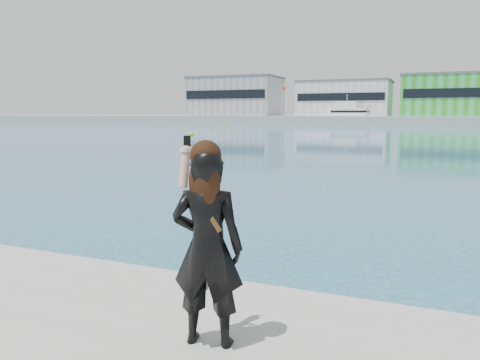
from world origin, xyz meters
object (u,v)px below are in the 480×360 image
object	(u,v)px
buoy_far	(228,126)
woman	(207,242)
motor_yacht	(352,116)
buoy_extra	(191,135)

from	to	relation	value
buoy_far	woman	world-z (taller)	woman
motor_yacht	buoy_far	xyz separation A→B (m)	(-19.88, -32.38, -2.11)
buoy_far	buoy_extra	size ratio (longest dim) A/B	1.00
motor_yacht	woman	distance (m)	119.87
buoy_extra	buoy_far	bearing A→B (deg)	107.68
buoy_extra	woman	xyz separation A→B (m)	(26.52, -47.84, 1.69)
motor_yacht	buoy_extra	bearing A→B (deg)	-91.78
motor_yacht	buoy_extra	distance (m)	70.99
buoy_far	motor_yacht	bearing A→B (deg)	58.45
motor_yacht	buoy_far	distance (m)	38.06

